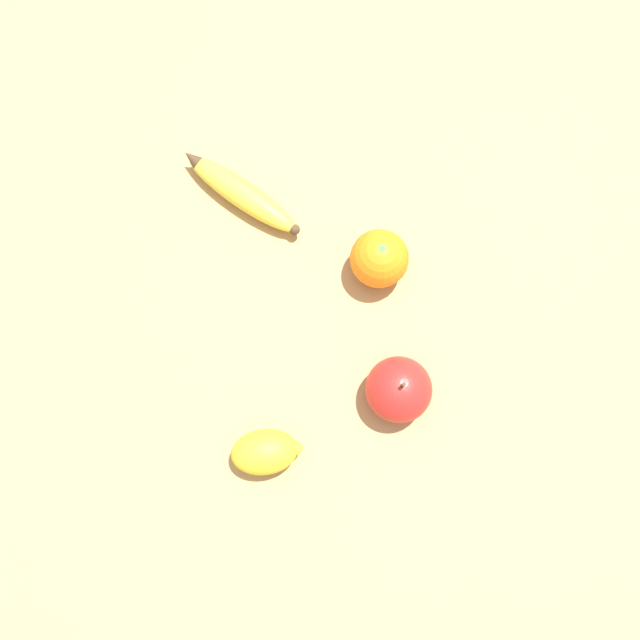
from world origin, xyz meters
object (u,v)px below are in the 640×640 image
(banana, at_px, (241,193))
(orange, at_px, (379,259))
(apple, at_px, (399,389))
(lemon, at_px, (265,452))

(banana, height_order, orange, orange)
(banana, xyz_separation_m, orange, (-0.13, 0.15, 0.02))
(orange, height_order, apple, apple)
(apple, bearing_deg, orange, -103.90)
(orange, xyz_separation_m, apple, (0.04, 0.16, -0.00))
(banana, relative_size, orange, 2.28)
(banana, distance_m, orange, 0.21)
(lemon, bearing_deg, apple, -176.12)
(orange, xyz_separation_m, lemon, (0.21, 0.17, -0.01))
(orange, relative_size, apple, 0.87)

